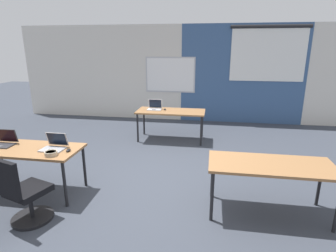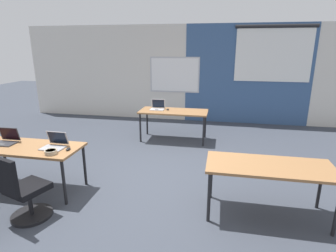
{
  "view_description": "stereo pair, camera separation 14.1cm",
  "coord_description": "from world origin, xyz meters",
  "px_view_note": "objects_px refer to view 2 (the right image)",
  "views": [
    {
      "loc": [
        0.96,
        -4.03,
        2.18
      ],
      "look_at": [
        0.26,
        0.21,
        0.93
      ],
      "focal_mm": 29.21,
      "sensor_mm": 36.0,
      "label": 1
    },
    {
      "loc": [
        1.1,
        -4.01,
        2.18
      ],
      "look_at": [
        0.26,
        0.21,
        0.93
      ],
      "focal_mm": 29.21,
      "sensor_mm": 36.0,
      "label": 2
    }
  ],
  "objects_px": {
    "desk_far_center": "(174,113)",
    "snack_bowl": "(51,152)",
    "desk_near_right": "(269,169)",
    "laptop_near_left_end": "(6,140)",
    "laptop_near_left_inner": "(55,144)",
    "mouse_far_left": "(168,109)",
    "mouse_near_left_inner": "(68,149)",
    "desk_near_left": "(29,150)",
    "laptop_far_left": "(158,107)",
    "chair_near_left_inner": "(23,193)"
  },
  "relations": [
    {
      "from": "desk_far_center",
      "to": "snack_bowl",
      "type": "relative_size",
      "value": 9.01
    },
    {
      "from": "desk_near_right",
      "to": "laptop_near_left_end",
      "type": "bearing_deg",
      "value": 179.08
    },
    {
      "from": "laptop_near_left_inner",
      "to": "desk_far_center",
      "type": "bearing_deg",
      "value": 65.67
    },
    {
      "from": "desk_near_right",
      "to": "laptop_near_left_inner",
      "type": "xyz_separation_m",
      "value": [
        -3.07,
        0.03,
        0.11
      ]
    },
    {
      "from": "laptop_near_left_inner",
      "to": "mouse_far_left",
      "type": "bearing_deg",
      "value": 68.58
    },
    {
      "from": "desk_far_center",
      "to": "laptop_near_left_end",
      "type": "xyz_separation_m",
      "value": [
        -2.18,
        -2.74,
        0.11
      ]
    },
    {
      "from": "mouse_near_left_inner",
      "to": "desk_near_left",
      "type": "bearing_deg",
      "value": 177.88
    },
    {
      "from": "desk_near_right",
      "to": "laptop_near_left_end",
      "type": "relative_size",
      "value": 4.76
    },
    {
      "from": "laptop_far_left",
      "to": "mouse_near_left_inner",
      "type": "xyz_separation_m",
      "value": [
        -0.66,
        -2.9,
        -0.03
      ]
    },
    {
      "from": "laptop_near_left_end",
      "to": "laptop_near_left_inner",
      "type": "bearing_deg",
      "value": -3.2
    },
    {
      "from": "desk_near_left",
      "to": "laptop_far_left",
      "type": "bearing_deg",
      "value": 64.9
    },
    {
      "from": "mouse_far_left",
      "to": "mouse_near_left_inner",
      "type": "bearing_deg",
      "value": -107.64
    },
    {
      "from": "laptop_near_left_inner",
      "to": "mouse_near_left_inner",
      "type": "relative_size",
      "value": 3.21
    },
    {
      "from": "laptop_near_left_end",
      "to": "desk_far_center",
      "type": "bearing_deg",
      "value": 50.24
    },
    {
      "from": "snack_bowl",
      "to": "mouse_near_left_inner",
      "type": "bearing_deg",
      "value": 48.93
    },
    {
      "from": "laptop_near_left_inner",
      "to": "chair_near_left_inner",
      "type": "bearing_deg",
      "value": -88.93
    },
    {
      "from": "mouse_far_left",
      "to": "laptop_near_left_inner",
      "type": "bearing_deg",
      "value": -112.58
    },
    {
      "from": "desk_near_left",
      "to": "mouse_far_left",
      "type": "bearing_deg",
      "value": 60.64
    },
    {
      "from": "laptop_far_left",
      "to": "mouse_far_left",
      "type": "xyz_separation_m",
      "value": [
        0.26,
        -0.03,
        -0.03
      ]
    },
    {
      "from": "desk_far_center",
      "to": "laptop_near_left_end",
      "type": "height_order",
      "value": "laptop_near_left_end"
    },
    {
      "from": "chair_near_left_inner",
      "to": "laptop_far_left",
      "type": "bearing_deg",
      "value": -86.71
    },
    {
      "from": "laptop_far_left",
      "to": "desk_near_left",
      "type": "bearing_deg",
      "value": -115.8
    },
    {
      "from": "desk_near_right",
      "to": "laptop_near_left_inner",
      "type": "bearing_deg",
      "value": 179.37
    },
    {
      "from": "mouse_far_left",
      "to": "mouse_near_left_inner",
      "type": "relative_size",
      "value": 1.03
    },
    {
      "from": "desk_far_center",
      "to": "snack_bowl",
      "type": "distance_m",
      "value": 3.25
    },
    {
      "from": "desk_near_right",
      "to": "desk_far_center",
      "type": "bearing_deg",
      "value": 122.01
    },
    {
      "from": "laptop_near_left_end",
      "to": "snack_bowl",
      "type": "bearing_deg",
      "value": -17.07
    },
    {
      "from": "desk_near_right",
      "to": "desk_far_center",
      "type": "relative_size",
      "value": 1.0
    },
    {
      "from": "mouse_far_left",
      "to": "desk_far_center",
      "type": "bearing_deg",
      "value": -16.01
    },
    {
      "from": "laptop_near_left_inner",
      "to": "desk_near_left",
      "type": "bearing_deg",
      "value": -174.34
    },
    {
      "from": "laptop_near_left_end",
      "to": "chair_near_left_inner",
      "type": "bearing_deg",
      "value": -43.78
    },
    {
      "from": "desk_far_center",
      "to": "mouse_near_left_inner",
      "type": "relative_size",
      "value": 15.31
    },
    {
      "from": "laptop_near_left_end",
      "to": "laptop_far_left",
      "type": "bearing_deg",
      "value": 56.49
    },
    {
      "from": "snack_bowl",
      "to": "desk_near_left",
      "type": "bearing_deg",
      "value": 158.53
    },
    {
      "from": "desk_near_right",
      "to": "laptop_far_left",
      "type": "height_order",
      "value": "laptop_far_left"
    },
    {
      "from": "laptop_near_left_end",
      "to": "mouse_far_left",
      "type": "relative_size",
      "value": 3.11
    },
    {
      "from": "desk_near_left",
      "to": "laptop_near_left_inner",
      "type": "bearing_deg",
      "value": 4.5
    },
    {
      "from": "laptop_far_left",
      "to": "chair_near_left_inner",
      "type": "height_order",
      "value": "laptop_far_left"
    },
    {
      "from": "chair_near_left_inner",
      "to": "desk_far_center",
      "type": "bearing_deg",
      "value": -92.98
    },
    {
      "from": "desk_near_left",
      "to": "laptop_near_left_end",
      "type": "xyz_separation_m",
      "value": [
        -0.43,
        0.06,
        0.11
      ]
    },
    {
      "from": "mouse_far_left",
      "to": "laptop_near_left_inner",
      "type": "distance_m",
      "value": 3.04
    },
    {
      "from": "desk_far_center",
      "to": "laptop_far_left",
      "type": "xyz_separation_m",
      "value": [
        -0.41,
        0.07,
        0.11
      ]
    },
    {
      "from": "desk_near_left",
      "to": "laptop_far_left",
      "type": "distance_m",
      "value": 3.17
    },
    {
      "from": "mouse_far_left",
      "to": "mouse_near_left_inner",
      "type": "distance_m",
      "value": 3.01
    },
    {
      "from": "laptop_near_left_end",
      "to": "mouse_far_left",
      "type": "bearing_deg",
      "value": 52.65
    },
    {
      "from": "desk_far_center",
      "to": "mouse_far_left",
      "type": "bearing_deg",
      "value": 163.99
    },
    {
      "from": "laptop_far_left",
      "to": "snack_bowl",
      "type": "bearing_deg",
      "value": -105.55
    },
    {
      "from": "desk_far_center",
      "to": "laptop_far_left",
      "type": "bearing_deg",
      "value": 170.28
    },
    {
      "from": "desk_far_center",
      "to": "mouse_far_left",
      "type": "xyz_separation_m",
      "value": [
        -0.15,
        0.04,
        0.08
      ]
    },
    {
      "from": "desk_near_left",
      "to": "mouse_far_left",
      "type": "xyz_separation_m",
      "value": [
        1.6,
        2.84,
        0.08
      ]
    }
  ]
}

